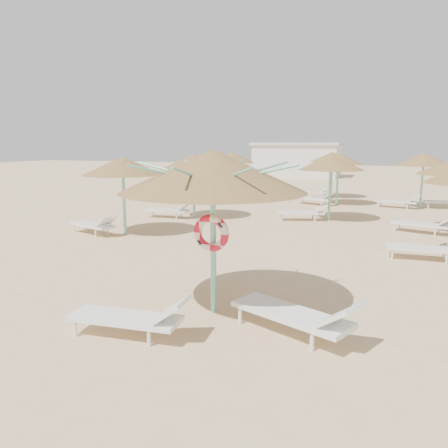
% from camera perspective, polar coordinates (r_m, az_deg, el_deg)
% --- Properties ---
extents(ground, '(120.00, 120.00, 0.00)m').
position_cam_1_polar(ground, '(8.72, -0.67, -10.67)').
color(ground, '#D5B882').
rests_on(ground, ground).
extents(main_palapa, '(3.40, 3.40, 3.05)m').
position_cam_1_polar(main_palapa, '(7.89, -1.44, 6.87)').
color(main_palapa, '#77CEB6').
rests_on(main_palapa, ground).
extents(lounger_main_a, '(2.05, 0.80, 0.73)m').
position_cam_1_polar(lounger_main_a, '(7.46, -11.88, -11.80)').
color(lounger_main_a, white).
rests_on(lounger_main_a, ground).
extents(lounger_main_b, '(2.33, 1.49, 0.82)m').
position_cam_1_polar(lounger_main_b, '(7.40, 9.66, -11.55)').
color(lounger_main_b, white).
rests_on(lounger_main_b, ground).
extents(palapa_field, '(19.81, 16.70, 2.71)m').
position_cam_1_polar(palapa_field, '(18.73, 15.75, 7.50)').
color(palapa_field, '#77CEB6').
rests_on(palapa_field, ground).
extents(service_hut, '(8.40, 4.40, 3.25)m').
position_cam_1_polar(service_hut, '(43.52, 9.49, 8.33)').
color(service_hut, silver).
rests_on(service_hut, ground).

